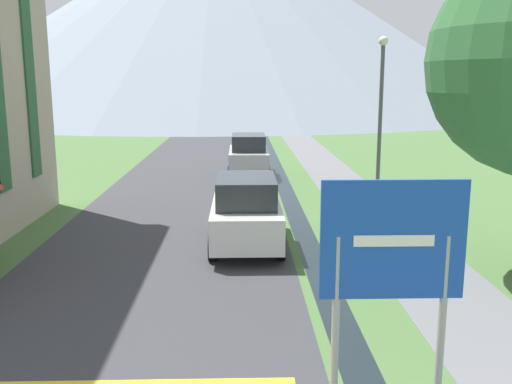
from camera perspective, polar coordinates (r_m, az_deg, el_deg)
ground_plane at (r=23.31m, az=-0.23°, el=0.85°), size 160.00×160.00×0.00m
road at (r=33.25m, az=-4.96°, el=3.96°), size 6.40×60.00×0.01m
footpath at (r=33.44m, az=5.56°, el=3.99°), size 2.20×60.00×0.01m
drainage_channel at (r=33.23m, az=1.44°, el=3.99°), size 0.60×60.00×0.00m
mountain_distant at (r=82.74m, az=-3.98°, el=17.40°), size 80.66×80.66×26.15m
road_sign at (r=7.24m, az=13.46°, el=-6.87°), size 1.79×0.11×3.04m
parked_car_near at (r=14.46m, az=-0.99°, el=-1.96°), size 1.81×3.94×1.82m
parked_car_far at (r=25.19m, az=-0.75°, el=3.73°), size 1.78×3.81×1.82m
streetlamp at (r=17.56m, az=12.33°, el=7.71°), size 0.28×0.28×5.43m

